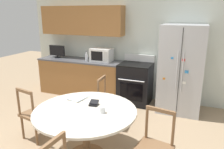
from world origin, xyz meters
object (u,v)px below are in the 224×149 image
dining_chair_left (35,114)px  candle_glass (102,110)px  microwave (102,55)px  dining_chair_right (154,149)px  counter_bottle (86,57)px  dining_chair_far (110,103)px  refrigerator (181,69)px  oven_range (135,83)px  countertop_tv (57,51)px  wallet (94,103)px

dining_chair_left → candle_glass: (1.25, -0.11, 0.33)m
microwave → dining_chair_right: bearing=-53.4°
candle_glass → dining_chair_right: bearing=-8.9°
counter_bottle → dining_chair_far: (1.06, -1.10, -0.56)m
refrigerator → candle_glass: (-0.83, -2.13, -0.13)m
oven_range → dining_chair_far: (-0.14, -1.20, -0.03)m
countertop_tv → candle_glass: countertop_tv is taller
counter_bottle → candle_glass: size_ratio=2.90×
counter_bottle → dining_chair_left: counter_bottle is taller
refrigerator → oven_range: 1.07m
oven_range → dining_chair_far: 1.20m
refrigerator → dining_chair_left: refrigerator is taller
dining_chair_far → dining_chair_right: bearing=39.8°
countertop_tv → dining_chair_far: size_ratio=0.47×
dining_chair_left → counter_bottle: bearing=104.2°
microwave → candle_glass: size_ratio=5.84×
dining_chair_far → wallet: (0.08, -0.81, 0.32)m
dining_chair_left → candle_glass: dining_chair_left is taller
counter_bottle → candle_glass: counter_bottle is taller
dining_chair_left → dining_chair_right: (1.98, -0.23, 0.00)m
microwave → candle_glass: microwave is taller
microwave → dining_chair_left: size_ratio=0.55×
oven_range → dining_chair_right: oven_range is taller
microwave → wallet: microwave is taller
countertop_tv → dining_chair_right: countertop_tv is taller
oven_range → microwave: bearing=176.5°
counter_bottle → dining_chair_far: size_ratio=0.28×
microwave → countertop_tv: countertop_tv is taller
countertop_tv → dining_chair_left: (1.01, -2.09, -0.64)m
counter_bottle → dining_chair_far: counter_bottle is taller
dining_chair_far → wallet: dining_chair_far is taller
oven_range → microwave: size_ratio=2.16×
counter_bottle → dining_chair_right: bearing=-46.7°
dining_chair_far → dining_chair_left: bearing=-50.3°
refrigerator → candle_glass: size_ratio=21.06×
refrigerator → wallet: size_ratio=12.97×
dining_chair_right → wallet: 1.05m
counter_bottle → dining_chair_right: counter_bottle is taller
refrigerator → dining_chair_right: (-0.10, -2.24, -0.47)m
countertop_tv → candle_glass: size_ratio=5.00×
counter_bottle → microwave: bearing=23.6°
oven_range → dining_chair_left: size_ratio=1.20×
microwave → dining_chair_left: bearing=-96.2°
microwave → dining_chair_far: microwave is taller
candle_glass → wallet: bearing=139.8°
oven_range → candle_glass: size_ratio=12.61×
microwave → oven_range: bearing=-3.5°
dining_chair_right → counter_bottle: bearing=-36.5°
dining_chair_left → dining_chair_right: same height
dining_chair_left → dining_chair_far: size_ratio=1.00×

